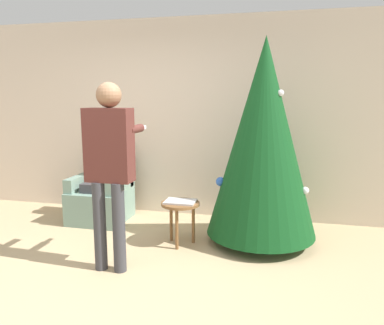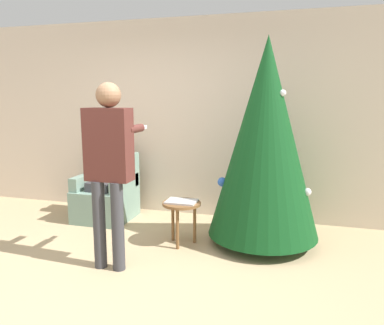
{
  "view_description": "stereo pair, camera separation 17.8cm",
  "coord_description": "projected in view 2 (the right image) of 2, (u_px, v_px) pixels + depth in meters",
  "views": [
    {
      "loc": [
        1.41,
        -2.81,
        1.65
      ],
      "look_at": [
        0.55,
        0.84,
        0.99
      ],
      "focal_mm": 35.0,
      "sensor_mm": 36.0,
      "label": 1
    },
    {
      "loc": [
        1.59,
        -2.76,
        1.65
      ],
      "look_at": [
        0.55,
        0.84,
        0.99
      ],
      "focal_mm": 35.0,
      "sensor_mm": 36.0,
      "label": 2
    }
  ],
  "objects": [
    {
      "name": "ground_plane",
      "position": [
        107.0,
        285.0,
        3.33
      ],
      "size": [
        14.0,
        14.0,
        0.0
      ],
      "primitive_type": "plane",
      "color": "tan"
    },
    {
      "name": "wall_back",
      "position": [
        181.0,
        119.0,
        5.21
      ],
      "size": [
        8.0,
        0.06,
        2.7
      ],
      "color": "beige",
      "rests_on": "ground_plane"
    },
    {
      "name": "christmas_tree",
      "position": [
        265.0,
        138.0,
        4.08
      ],
      "size": [
        1.23,
        1.23,
        2.3
      ],
      "color": "brown",
      "rests_on": "ground_plane"
    },
    {
      "name": "armchair",
      "position": [
        107.0,
        196.0,
        5.12
      ],
      "size": [
        0.7,
        0.72,
        0.89
      ],
      "color": "gray",
      "rests_on": "ground_plane"
    },
    {
      "name": "person_seated",
      "position": [
        105.0,
        170.0,
        5.03
      ],
      "size": [
        0.36,
        0.46,
        1.25
      ],
      "color": "#38383D",
      "rests_on": "ground_plane"
    },
    {
      "name": "person_standing",
      "position": [
        109.0,
        158.0,
        3.53
      ],
      "size": [
        0.45,
        0.57,
        1.79
      ],
      "color": "#38383D",
      "rests_on": "ground_plane"
    },
    {
      "name": "side_stool",
      "position": [
        182.0,
        209.0,
        4.19
      ],
      "size": [
        0.43,
        0.43,
        0.49
      ],
      "color": "brown",
      "rests_on": "ground_plane"
    },
    {
      "name": "laptop",
      "position": [
        182.0,
        201.0,
        4.18
      ],
      "size": [
        0.34,
        0.25,
        0.02
      ],
      "color": "silver",
      "rests_on": "side_stool"
    }
  ]
}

